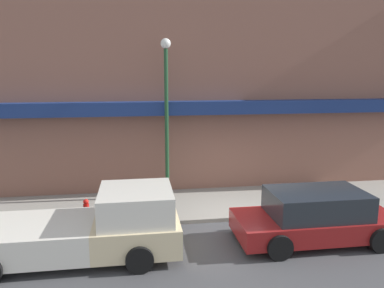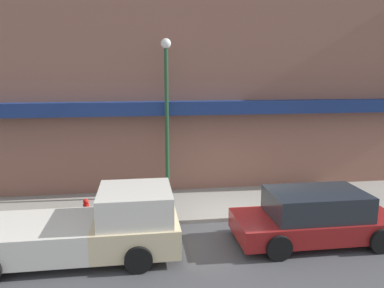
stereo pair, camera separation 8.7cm
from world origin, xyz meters
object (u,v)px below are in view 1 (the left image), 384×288
(pickup_truck, at_px, (88,228))
(fire_hydrant, at_px, (86,210))
(street_lamp, at_px, (166,101))
(parked_car, at_px, (316,217))

(pickup_truck, distance_m, fire_hydrant, 2.13)
(pickup_truck, relative_size, fire_hydrant, 7.66)
(street_lamp, bearing_deg, pickup_truck, -120.72)
(parked_car, xyz_separation_m, street_lamp, (-3.85, 4.03, 2.99))
(pickup_truck, height_order, street_lamp, street_lamp)
(parked_car, bearing_deg, pickup_truck, 179.24)
(pickup_truck, distance_m, parked_car, 6.25)
(parked_car, height_order, fire_hydrant, parked_car)
(parked_car, bearing_deg, fire_hydrant, 161.54)
(pickup_truck, height_order, parked_car, pickup_truck)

